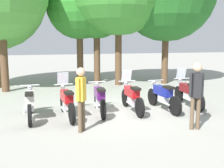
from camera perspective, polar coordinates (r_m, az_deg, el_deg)
ground_plane at (r=9.24m, az=0.90°, el=-5.99°), size 80.00×80.00×0.00m
motorcycle_0 at (r=8.76m, az=-16.90°, el=-3.85°), size 0.62×2.19×0.99m
motorcycle_1 at (r=8.68m, az=-9.54°, el=-3.59°), size 0.62×2.19×1.37m
motorcycle_2 at (r=9.09m, az=-2.68°, el=-3.00°), size 0.64×2.19×0.99m
motorcycle_3 at (r=9.31m, az=4.15°, el=-2.63°), size 0.62×2.19×1.37m
motorcycle_4 at (r=9.64m, az=10.65°, el=-2.45°), size 0.62×2.19×0.99m
motorcycle_5 at (r=10.35m, az=15.69°, el=-1.76°), size 0.62×2.19×1.37m
person_0 at (r=7.15m, az=-6.53°, el=-2.20°), size 0.32×0.37×1.72m
person_1 at (r=7.61m, az=17.33°, el=-1.27°), size 0.41×0.29×1.83m
tree_2 at (r=15.57m, az=-6.93°, el=15.89°), size 3.61×3.61×6.09m
tree_3 at (r=15.46m, az=-3.27°, el=15.49°), size 3.29×3.29×5.80m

